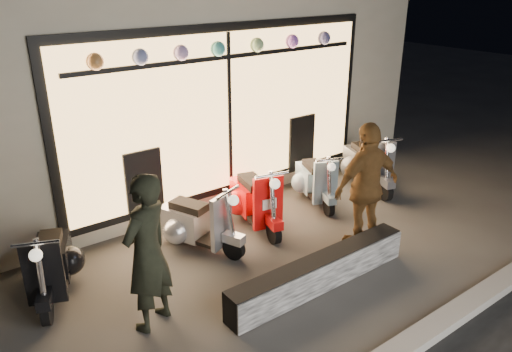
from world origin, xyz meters
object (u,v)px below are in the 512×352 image
(graffiti_barrier, at_px, (320,272))
(woman, at_px, (367,187))
(scooter_red, at_px, (254,198))
(scooter_silver, at_px, (192,222))
(man, at_px, (147,253))

(graffiti_barrier, bearing_deg, woman, 17.49)
(graffiti_barrier, relative_size, scooter_red, 1.89)
(scooter_silver, relative_size, man, 0.73)
(woman, bearing_deg, graffiti_barrier, 24.42)
(graffiti_barrier, distance_m, scooter_red, 1.90)
(graffiti_barrier, distance_m, man, 2.12)
(man, xyz_separation_m, woman, (3.10, -0.22, 0.01))
(man, height_order, woman, woman)
(scooter_red, height_order, woman, woman)
(graffiti_barrier, distance_m, woman, 1.41)
(graffiti_barrier, relative_size, woman, 1.47)
(graffiti_barrier, height_order, scooter_silver, scooter_silver)
(scooter_red, relative_size, woman, 0.78)
(scooter_silver, bearing_deg, graffiti_barrier, -89.94)
(scooter_silver, distance_m, woman, 2.42)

